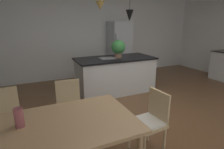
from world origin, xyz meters
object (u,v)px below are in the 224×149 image
dining_table (44,132)px  chair_far_left (6,118)px  refrigerator (119,49)px  vase_on_dining_table (19,118)px  chair_far_right (70,106)px  potted_plant_on_island (118,48)px  chair_kitchen_end (150,120)px  kitchen_island (115,74)px

dining_table → chair_far_left: bearing=116.6°
chair_far_left → refrigerator: 4.21m
vase_on_dining_table → chair_far_right: bearing=50.1°
dining_table → chair_far_left: (-0.44, 0.88, -0.19)m
potted_plant_on_island → chair_far_left: bearing=-150.1°
chair_kitchen_end → chair_far_right: size_ratio=1.00×
refrigerator → kitchen_island: bearing=-120.8°
dining_table → potted_plant_on_island: (1.99, 2.28, 0.49)m
chair_far_left → chair_far_right: bearing=0.0°
refrigerator → vase_on_dining_table: 4.58m
chair_far_left → vase_on_dining_table: bearing=-73.2°
dining_table → potted_plant_on_island: size_ratio=4.38×
kitchen_island → vase_on_dining_table: vase_on_dining_table is taller
chair_far_right → potted_plant_on_island: bearing=42.1°
chair_far_right → vase_on_dining_table: vase_on_dining_table is taller
dining_table → vase_on_dining_table: vase_on_dining_table is taller
chair_kitchen_end → vase_on_dining_table: (-1.55, 0.10, 0.35)m
chair_kitchen_end → chair_far_right: (-0.90, 0.88, 0.00)m
chair_kitchen_end → dining_table: bearing=-179.9°
dining_table → vase_on_dining_table: size_ratio=9.55×
dining_table → refrigerator: (2.71, 3.63, 0.24)m
chair_kitchen_end → chair_far_left: size_ratio=1.00×
chair_kitchen_end → kitchen_island: bearing=76.0°
chair_far_left → vase_on_dining_table: 0.88m
refrigerator → potted_plant_on_island: size_ratio=4.07×
chair_kitchen_end → potted_plant_on_island: potted_plant_on_island is taller
kitchen_island → vase_on_dining_table: bearing=-134.2°
chair_far_right → kitchen_island: 2.03m
chair_far_right → kitchen_island: kitchen_island is taller
chair_far_left → refrigerator: bearing=41.1°
chair_kitchen_end → kitchen_island: (0.57, 2.28, -0.01)m
dining_table → potted_plant_on_island: potted_plant_on_island is taller
chair_kitchen_end → chair_far_left: (-1.78, 0.88, 0.00)m
chair_kitchen_end → vase_on_dining_table: vase_on_dining_table is taller
chair_kitchen_end → chair_far_left: same height
chair_far_right → refrigerator: (2.27, 2.75, 0.43)m
chair_far_left → dining_table: bearing=-63.4°
vase_on_dining_table → kitchen_island: bearing=45.8°
chair_far_right → potted_plant_on_island: size_ratio=1.96×
kitchen_island → vase_on_dining_table: 3.06m
refrigerator → vase_on_dining_table: refrigerator is taller
refrigerator → dining_table: bearing=-126.7°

